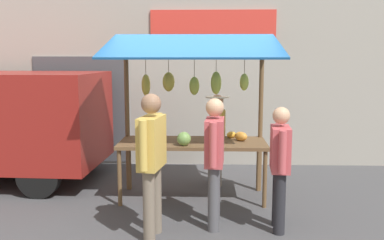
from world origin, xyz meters
name	(u,v)px	position (x,y,z in m)	size (l,w,h in m)	color
ground_plane	(193,198)	(0.00, 0.00, 0.00)	(40.00, 40.00, 0.00)	#424244
street_backdrop	(194,79)	(0.04, -2.20, 1.70)	(9.00, 0.30, 3.40)	#9E998E
market_stall	(193,98)	(0.00, -0.02, 1.54)	(2.50, 1.46, 2.50)	brown
vendor_with_sunhat	(217,133)	(-0.38, -0.75, 0.89)	(0.39, 0.66, 1.52)	#726656
shopper_in_striped_shirt	(152,155)	(0.43, 1.46, 1.01)	(0.30, 0.72, 1.72)	#726656
shopper_with_shopping_bag	(214,154)	(-0.31, 1.12, 0.95)	(0.26, 0.70, 1.64)	#4C4C51
shopper_in_grey_tee	(280,161)	(-1.11, 1.18, 0.88)	(0.26, 0.67, 1.54)	#232328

